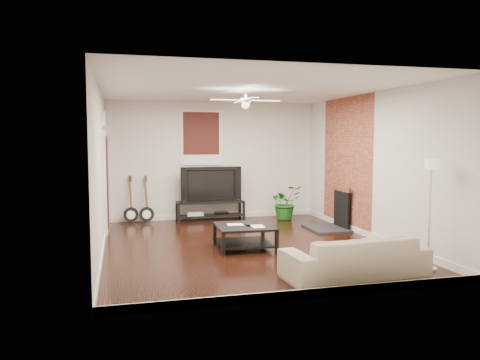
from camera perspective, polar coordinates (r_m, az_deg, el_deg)
name	(u,v)px	position (r m, az deg, el deg)	size (l,w,h in m)	color
room	(245,168)	(8.48, 0.66, 1.45)	(5.01, 6.01, 2.81)	black
brick_accent	(346,163)	(10.31, 12.69, 1.96)	(0.02, 2.20, 2.80)	brown
fireplace	(333,208)	(10.27, 11.16, -3.29)	(0.80, 1.10, 0.92)	black
window_back	(201,138)	(11.31, -4.70, 5.11)	(1.00, 0.06, 1.30)	black
door_left	(106,172)	(10.11, -15.81, 0.98)	(0.08, 1.00, 2.50)	white
tv_stand	(210,210)	(11.28, -3.59, -3.68)	(1.60, 0.43, 0.45)	black
tv	(210,184)	(11.22, -3.63, -0.46)	(1.43, 0.19, 0.83)	black
coffee_table	(244,237)	(8.38, 0.53, -6.85)	(0.97, 0.97, 0.41)	black
sofa	(355,257)	(6.83, 13.66, -8.97)	(2.00, 0.78, 0.59)	#C3AD92
floor_lamp	(430,215)	(7.47, 21.91, -3.88)	(0.27, 0.27, 1.64)	silver
potted_plant	(285,202)	(11.33, 5.48, -2.71)	(0.74, 0.64, 0.82)	#1B5D1A
guitar_left	(131,200)	(11.02, -13.04, -2.31)	(0.34, 0.24, 1.10)	black
guitar_right	(146,199)	(11.00, -11.21, -2.29)	(0.34, 0.24, 1.10)	black
ceiling_fan	(246,100)	(8.49, 0.67, 9.56)	(1.24, 1.24, 0.32)	white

